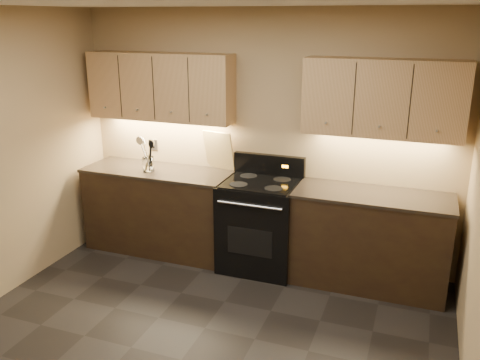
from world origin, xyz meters
name	(u,v)px	position (x,y,z in m)	size (l,w,h in m)	color
floor	(181,360)	(0.00, 0.00, 0.00)	(4.00, 4.00, 0.00)	black
ceiling	(166,0)	(0.00, 0.00, 2.60)	(4.00, 4.00, 0.00)	silver
wall_back	(263,138)	(0.00, 2.00, 1.30)	(4.00, 0.04, 2.60)	tan
counter_left	(160,210)	(-1.10, 1.70, 0.47)	(1.62, 0.62, 0.93)	black
counter_right	(370,240)	(1.18, 1.70, 0.47)	(1.46, 0.62, 0.93)	black
stove	(260,223)	(0.08, 1.68, 0.48)	(0.76, 0.68, 1.14)	black
upper_cab_left	(160,87)	(-1.10, 1.85, 1.80)	(1.60, 0.30, 0.70)	tan
upper_cab_right	(383,98)	(1.18, 1.85, 1.80)	(1.44, 0.30, 0.70)	tan
outlet_plate	(154,145)	(-1.30, 1.99, 1.12)	(0.09, 0.01, 0.12)	#B2B5BA
utensil_crock	(148,164)	(-1.17, 1.63, 1.00)	(0.14, 0.14, 0.15)	white
cutting_board	(219,150)	(-0.48, 1.94, 1.14)	(0.34, 0.02, 0.43)	tan
wooden_spoon	(145,155)	(-1.19, 1.62, 1.10)	(0.06, 0.06, 0.32)	tan
black_spoon	(149,154)	(-1.16, 1.65, 1.11)	(0.06, 0.06, 0.32)	black
black_turner	(148,155)	(-1.15, 1.61, 1.11)	(0.08, 0.08, 0.33)	black
steel_spatula	(150,154)	(-1.14, 1.64, 1.12)	(0.08, 0.08, 0.35)	silver
steel_skimmer	(150,154)	(-1.13, 1.61, 1.12)	(0.09, 0.09, 0.36)	silver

